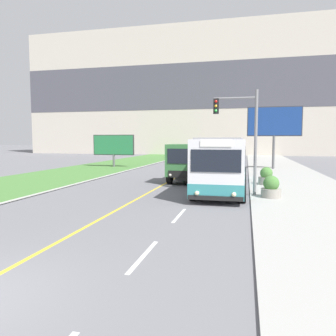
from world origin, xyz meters
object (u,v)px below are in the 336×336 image
Objects in this scene: city_bus at (224,163)px; billboard_small at (114,145)px; dump_truck at (189,163)px; billboard_large at (274,123)px; traffic_light_mast at (243,129)px; planter_round_second at (266,177)px; planter_round_near at (271,188)px.

city_bus is 17.94m from billboard_small.
dump_truck is (-2.53, 2.14, -0.20)m from city_bus.
billboard_small reaches higher than dump_truck.
dump_truck is 13.42m from billboard_large.
city_bus is at bearing 113.28° from traffic_light_mast.
dump_truck is 5.20m from planter_round_second.
billboard_small reaches higher than planter_round_near.
city_bus is 2.12× the size of traffic_light_mast.
billboard_large reaches higher than billboard_small.
billboard_small is 4.10× the size of planter_round_second.
billboard_large is at bearing 83.58° from planter_round_second.
traffic_light_mast is 20.54m from billboard_small.
planter_round_second is (-1.33, -11.83, -3.97)m from billboard_large.
city_bus reaches higher than planter_round_near.
billboard_large reaches higher than planter_round_near.
city_bus is at bearing -40.19° from dump_truck.
city_bus is at bearing 127.95° from planter_round_near.
billboard_small is (-13.65, 15.30, -1.20)m from traffic_light_mast.
billboard_small is at bearing 131.74° from traffic_light_mast.
planter_round_near is (2.53, -3.25, -0.99)m from city_bus.
traffic_light_mast reaches higher than planter_round_second.
billboard_small is at bearing 143.65° from planter_round_second.
traffic_light_mast is 4.91× the size of planter_round_second.
billboard_large is (6.44, 11.33, 3.20)m from dump_truck.
traffic_light_mast is 1.20× the size of billboard_small.
planter_round_second is (0.05, 4.88, 0.01)m from planter_round_near.
planter_round_near is at bearing -26.71° from traffic_light_mast.
dump_truck reaches higher than planter_round_near.
dump_truck is at bearing -119.64° from billboard_large.
planter_round_second is (5.11, -0.51, -0.77)m from dump_truck.
planter_round_near is at bearing -94.72° from billboard_large.
billboard_large reaches higher than city_bus.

